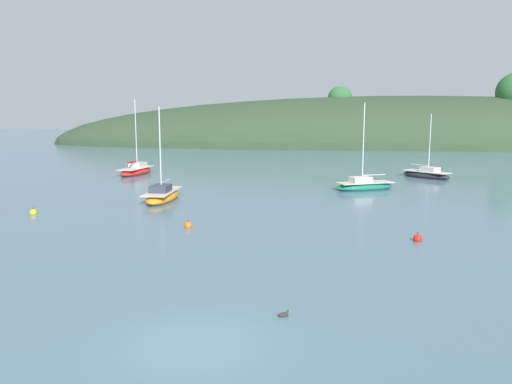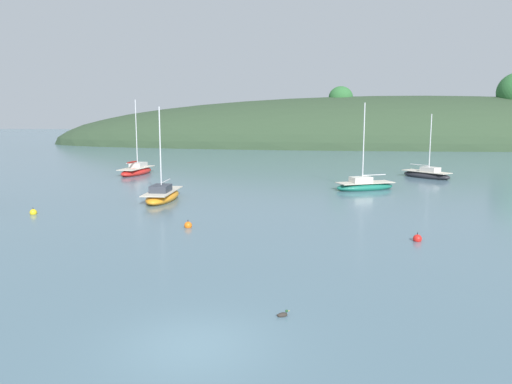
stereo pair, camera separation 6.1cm
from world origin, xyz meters
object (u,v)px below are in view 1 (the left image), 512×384
object	(u,v)px
mooring_buoy_channel	(188,225)
mooring_buoy_inner	(33,213)
duck_lead	(284,315)
sailboat_teal_outer	(364,186)
sailboat_blue_center	(136,171)
sailboat_black_sloop	(162,195)
sailboat_navy_dinghy	(426,174)
mooring_buoy_outer	(418,239)

from	to	relation	value
mooring_buoy_channel	mooring_buoy_inner	xyz separation A→B (m)	(-10.62, 2.90, 0.00)
duck_lead	mooring_buoy_channel	bearing A→B (deg)	115.20
duck_lead	sailboat_teal_outer	bearing A→B (deg)	77.74
sailboat_teal_outer	mooring_buoy_inner	xyz separation A→B (m)	(-22.30, -12.51, -0.21)
sailboat_blue_center	sailboat_black_sloop	bearing A→B (deg)	-65.72
sailboat_navy_dinghy	mooring_buoy_inner	size ratio (longest dim) A/B	12.04
sailboat_navy_dinghy	duck_lead	distance (m)	38.65
sailboat_black_sloop	sailboat_navy_dinghy	bearing A→B (deg)	33.99
mooring_buoy_channel	mooring_buoy_inner	bearing A→B (deg)	164.74
sailboat_teal_outer	sailboat_navy_dinghy	world-z (taller)	sailboat_teal_outer
mooring_buoy_channel	duck_lead	world-z (taller)	mooring_buoy_channel
sailboat_black_sloop	sailboat_blue_center	size ratio (longest dim) A/B	0.88
sailboat_blue_center	mooring_buoy_outer	size ratio (longest dim) A/B	14.85
mooring_buoy_inner	sailboat_navy_dinghy	bearing A→B (deg)	35.81
duck_lead	mooring_buoy_inner	bearing A→B (deg)	137.40
sailboat_blue_center	mooring_buoy_channel	xyz separation A→B (m)	(11.00, -24.65, -0.25)
sailboat_teal_outer	mooring_buoy_inner	size ratio (longest dim) A/B	13.73
sailboat_navy_dinghy	mooring_buoy_outer	xyz separation A→B (m)	(-6.82, -26.23, -0.21)
sailboat_blue_center	duck_lead	distance (m)	40.37
sailboat_teal_outer	sailboat_navy_dinghy	size ratio (longest dim) A/B	1.14
mooring_buoy_inner	duck_lead	distance (m)	22.17
sailboat_teal_outer	mooring_buoy_outer	distance (m)	17.43
sailboat_blue_center	mooring_buoy_outer	xyz separation A→B (m)	(23.10, -26.66, -0.25)
sailboat_black_sloop	mooring_buoy_outer	xyz separation A→B (m)	(15.98, -10.86, -0.23)
mooring_buoy_inner	sailboat_blue_center	bearing A→B (deg)	91.00
mooring_buoy_outer	duck_lead	distance (m)	11.95
mooring_buoy_channel	duck_lead	size ratio (longest dim) A/B	1.32
sailboat_teal_outer	sailboat_navy_dinghy	bearing A→B (deg)	50.56
sailboat_navy_dinghy	mooring_buoy_channel	size ratio (longest dim) A/B	12.04
sailboat_black_sloop	mooring_buoy_channel	size ratio (longest dim) A/B	13.02
duck_lead	sailboat_blue_center	bearing A→B (deg)	114.44
sailboat_teal_outer	sailboat_black_sloop	world-z (taller)	sailboat_teal_outer
sailboat_teal_outer	duck_lead	xyz separation A→B (m)	(-5.98, -27.51, -0.28)
sailboat_black_sloop	duck_lead	distance (m)	23.04
sailboat_black_sloop	mooring_buoy_channel	bearing A→B (deg)	-66.33
sailboat_black_sloop	duck_lead	bearing A→B (deg)	-65.44
sailboat_blue_center	sailboat_teal_outer	bearing A→B (deg)	-22.16
sailboat_blue_center	mooring_buoy_inner	world-z (taller)	sailboat_blue_center
sailboat_teal_outer	mooring_buoy_outer	size ratio (longest dim) A/B	13.73
sailboat_teal_outer	sailboat_navy_dinghy	distance (m)	11.40
sailboat_navy_dinghy	sailboat_black_sloop	bearing A→B (deg)	-146.01
mooring_buoy_outer	mooring_buoy_inner	size ratio (longest dim) A/B	1.00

